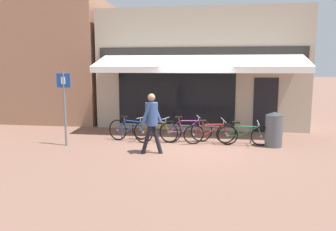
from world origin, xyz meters
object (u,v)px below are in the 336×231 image
at_px(bicycle_orange, 154,130).
at_px(pedestrian_adult, 152,117).
at_px(bicycle_red, 210,133).
at_px(litter_bin, 274,129).
at_px(bicycle_blue, 130,130).
at_px(bicycle_purple, 186,131).
at_px(parking_sign, 64,101).
at_px(bicycle_green, 244,135).

distance_m(bicycle_orange, pedestrian_adult, 1.79).
distance_m(bicycle_red, litter_bin, 2.01).
xyz_separation_m(bicycle_blue, bicycle_purple, (1.88, 0.16, 0.01)).
xyz_separation_m(bicycle_purple, pedestrian_adult, (-0.85, -1.60, 0.67)).
relative_size(bicycle_orange, pedestrian_adult, 0.97).
height_order(bicycle_purple, litter_bin, litter_bin).
distance_m(pedestrian_adult, parking_sign, 3.00).
relative_size(bicycle_purple, litter_bin, 1.56).
bearing_deg(bicycle_orange, parking_sign, -140.26).
height_order(bicycle_blue, bicycle_green, bicycle_blue).
distance_m(litter_bin, parking_sign, 6.68).
xyz_separation_m(bicycle_green, litter_bin, (0.91, 0.02, 0.20)).
xyz_separation_m(litter_bin, parking_sign, (-6.57, -0.83, 0.89)).
relative_size(bicycle_blue, bicycle_purple, 0.96).
bearing_deg(bicycle_blue, parking_sign, -139.44).
height_order(bicycle_red, pedestrian_adult, pedestrian_adult).
bearing_deg(pedestrian_adult, bicycle_red, 50.91).
bearing_deg(pedestrian_adult, parking_sign, 178.39).
distance_m(bicycle_red, bicycle_green, 1.09).
distance_m(pedestrian_adult, litter_bin, 3.94).
distance_m(bicycle_orange, bicycle_red, 1.90).
relative_size(bicycle_green, litter_bin, 1.53).
distance_m(bicycle_blue, litter_bin, 4.68).
height_order(bicycle_green, parking_sign, parking_sign).
bearing_deg(bicycle_green, bicycle_orange, 173.75).
xyz_separation_m(bicycle_orange, bicycle_purple, (1.09, -0.04, 0.02)).
bearing_deg(bicycle_purple, parking_sign, 179.13).
bearing_deg(bicycle_blue, bicycle_green, 15.45).
height_order(bicycle_purple, bicycle_red, bicycle_purple).
distance_m(bicycle_red, parking_sign, 4.77).
bearing_deg(pedestrian_adult, bicycle_purple, 71.53).
height_order(bicycle_orange, parking_sign, parking_sign).
relative_size(bicycle_orange, bicycle_red, 0.98).
bearing_deg(bicycle_blue, pedestrian_adult, -38.15).
bearing_deg(litter_bin, bicycle_orange, 176.67).
distance_m(bicycle_blue, bicycle_purple, 1.89).
bearing_deg(litter_bin, bicycle_red, 178.95).
xyz_separation_m(bicycle_purple, litter_bin, (2.79, -0.19, 0.16)).
xyz_separation_m(bicycle_blue, bicycle_red, (2.67, 0.01, -0.02)).
bearing_deg(bicycle_blue, bicycle_orange, 30.22).
height_order(bicycle_orange, litter_bin, litter_bin).
height_order(bicycle_purple, bicycle_green, bicycle_purple).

